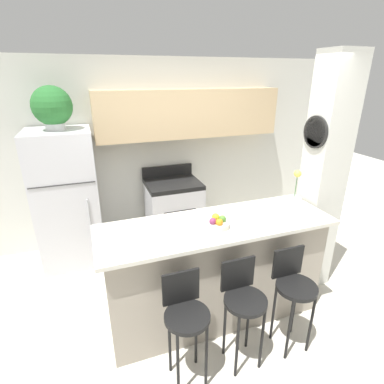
# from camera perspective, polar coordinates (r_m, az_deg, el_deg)

# --- Properties ---
(ground_plane) EXTENTS (14.00, 14.00, 0.00)m
(ground_plane) POSITION_cam_1_polar(r_m,az_deg,el_deg) (3.37, 4.22, -22.09)
(ground_plane) COLOR beige
(wall_back) EXTENTS (5.60, 0.38, 2.55)m
(wall_back) POSITION_cam_1_polar(r_m,az_deg,el_deg) (4.36, -3.78, 10.39)
(wall_back) COLOR silver
(wall_back) RESTS_ON ground_plane
(pillar_right) EXTENTS (0.38, 0.32, 2.55)m
(pillar_right) POSITION_cam_1_polar(r_m,az_deg,el_deg) (3.49, 23.61, 2.26)
(pillar_right) COLOR silver
(pillar_right) RESTS_ON ground_plane
(counter_bar) EXTENTS (2.18, 0.71, 1.06)m
(counter_bar) POSITION_cam_1_polar(r_m,az_deg,el_deg) (3.03, 4.51, -14.75)
(counter_bar) COLOR gray
(counter_bar) RESTS_ON ground_plane
(refrigerator) EXTENTS (0.74, 0.72, 1.73)m
(refrigerator) POSITION_cam_1_polar(r_m,az_deg,el_deg) (4.06, -22.65, -1.29)
(refrigerator) COLOR silver
(refrigerator) RESTS_ON ground_plane
(stove_range) EXTENTS (0.75, 0.63, 1.07)m
(stove_range) POSITION_cam_1_polar(r_m,az_deg,el_deg) (4.40, -3.51, -3.61)
(stove_range) COLOR silver
(stove_range) RESTS_ON ground_plane
(bar_stool_left) EXTENTS (0.35, 0.35, 0.94)m
(bar_stool_left) POSITION_cam_1_polar(r_m,az_deg,el_deg) (2.45, -1.22, -22.43)
(bar_stool_left) COLOR black
(bar_stool_left) RESTS_ON ground_plane
(bar_stool_mid) EXTENTS (0.35, 0.35, 0.94)m
(bar_stool_mid) POSITION_cam_1_polar(r_m,az_deg,el_deg) (2.60, 9.68, -19.61)
(bar_stool_mid) COLOR black
(bar_stool_mid) RESTS_ON ground_plane
(bar_stool_right) EXTENTS (0.35, 0.35, 0.94)m
(bar_stool_right) POSITION_cam_1_polar(r_m,az_deg,el_deg) (2.83, 18.74, -16.67)
(bar_stool_right) COLOR black
(bar_stool_right) RESTS_ON ground_plane
(potted_plant_on_fridge) EXTENTS (0.44, 0.44, 0.49)m
(potted_plant_on_fridge) POSITION_cam_1_polar(r_m,az_deg,el_deg) (3.81, -25.11, 14.48)
(potted_plant_on_fridge) COLOR silver
(potted_plant_on_fridge) RESTS_ON refrigerator
(orchid_vase) EXTENTS (0.10, 0.10, 0.40)m
(orchid_vase) POSITION_cam_1_polar(r_m,az_deg,el_deg) (3.16, 18.96, -0.76)
(orchid_vase) COLOR white
(orchid_vase) RESTS_ON counter_bar
(fruit_bowl) EXTENTS (0.22, 0.22, 0.11)m
(fruit_bowl) POSITION_cam_1_polar(r_m,az_deg,el_deg) (2.67, 4.81, -5.89)
(fruit_bowl) COLOR silver
(fruit_bowl) RESTS_ON counter_bar
(trash_bin) EXTENTS (0.28, 0.28, 0.38)m
(trash_bin) POSITION_cam_1_polar(r_m,az_deg,el_deg) (4.14, -13.12, -10.18)
(trash_bin) COLOR black
(trash_bin) RESTS_ON ground_plane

